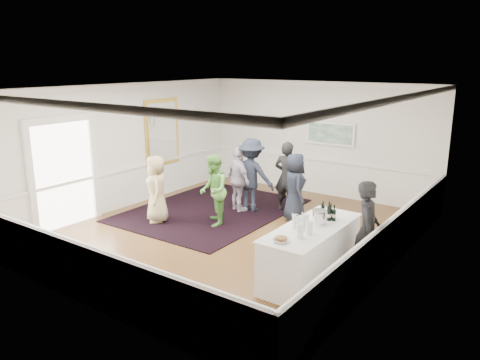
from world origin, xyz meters
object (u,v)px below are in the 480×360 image
Objects in this scene: bartender at (367,230)px; guest_navy at (295,187)px; guest_dark_b at (287,177)px; guest_lilac at (239,180)px; guest_tan at (156,189)px; nut_bowl at (281,240)px; guest_green at (213,190)px; guest_dark_a at (251,175)px; serving_table at (311,252)px; ice_bucket at (319,217)px.

guest_navy is at bearing 31.42° from bartender.
guest_dark_b is at bearing 0.52° from guest_navy.
guest_navy is at bearing -146.89° from guest_lilac.
guest_tan is 0.89× the size of guest_dark_b.
guest_dark_b reaches higher than nut_bowl.
guest_dark_b is (1.00, 0.69, 0.07)m from guest_lilac.
guest_green is 1.01× the size of guest_lilac.
bartender is at bearing 145.87° from guest_dark_a.
bartender is 1.08× the size of guest_navy.
bartender is 1.06× the size of guest_green.
guest_green is at bearing 65.60° from guest_tan.
serving_table is at bearing 133.09° from guest_dark_a.
ice_bucket is (3.16, -0.97, 0.24)m from guest_green.
guest_green is 0.89× the size of guest_dark_a.
ice_bucket is at bearing 84.73° from nut_bowl.
guest_dark_b reaches higher than ice_bucket.
ice_bucket is 1.14m from nut_bowl.
bartender is at bearing 60.43° from nut_bowl.
guest_green is at bearing 89.77° from guest_navy.
bartender reaches higher than serving_table.
guest_navy is (-1.75, 2.56, 0.34)m from serving_table.
guest_green is at bearing 159.15° from serving_table.
bartender is 5.13m from guest_tan.
guest_dark_b is at bearing 128.82° from ice_bucket.
guest_lilac is (-3.26, 2.36, 0.34)m from serving_table.
guest_dark_b is 4.53m from nut_bowl.
guest_tan is 6.29× the size of nut_bowl.
serving_table is at bearing 106.84° from bartender.
guest_green is at bearing 57.18° from guest_dark_b.
bartender is at bearing -178.29° from guest_lilac.
guest_lilac is 1.51m from guest_navy.
serving_table is 3.37m from guest_green.
guest_navy is (1.50, 0.20, -0.01)m from guest_lilac.
bartender reaches higher than ice_bucket.
guest_navy reaches higher than serving_table.
guest_navy is (2.61, 1.98, 0.02)m from guest_tan.
guest_dark_a reaches higher than nut_bowl.
guest_dark_b reaches higher than serving_table.
guest_tan is 0.98× the size of guest_navy.
serving_table is 9.11× the size of ice_bucket.
guest_dark_a is (0.24, 0.22, 0.11)m from guest_lilac.
guest_tan is at bearing 160.73° from nut_bowl.
serving_table is 4.00m from guest_dark_a.
guest_green reaches higher than nut_bowl.
guest_dark_a is at bearing 24.18° from guest_dark_b.
guest_green reaches higher than guest_lilac.
guest_lilac reaches higher than ice_bucket.
serving_table is 0.63m from ice_bucket.
nut_bowl is at bearing 16.31° from guest_green.
guest_navy is (-2.52, 1.98, -0.06)m from bartender.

